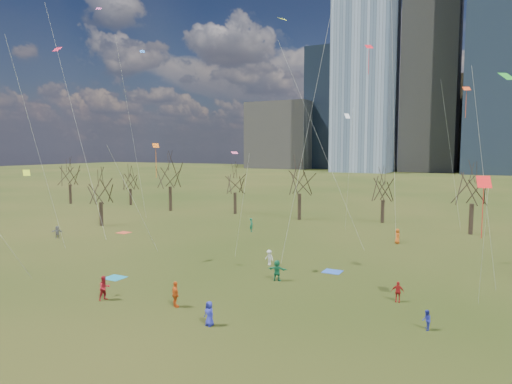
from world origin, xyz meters
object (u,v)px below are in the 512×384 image
at_px(blanket_teal, 115,278).
at_px(person_2, 104,288).
at_px(blanket_navy, 332,272).
at_px(blanket_crimson, 124,233).
at_px(person_4, 175,294).
at_px(person_0, 209,314).

bearing_deg(blanket_teal, person_2, -52.41).
xyz_separation_m(blanket_navy, person_2, (-12.33, -14.97, 0.88)).
bearing_deg(person_2, blanket_crimson, 58.73).
xyz_separation_m(blanket_teal, person_2, (3.51, -4.56, 0.88)).
bearing_deg(blanket_navy, person_4, -116.42).
height_order(person_0, person_4, person_4).
height_order(blanket_crimson, person_4, person_4).
bearing_deg(person_4, person_2, 45.23).
height_order(blanket_teal, blanket_navy, same).
height_order(blanket_navy, person_4, person_4).
bearing_deg(person_2, person_4, -59.84).
distance_m(blanket_teal, person_2, 5.82).
relative_size(person_0, person_4, 0.85).
relative_size(blanket_teal, person_2, 0.90).
xyz_separation_m(blanket_teal, person_4, (9.00, -3.38, 0.89)).
relative_size(blanket_crimson, person_2, 0.90).
bearing_deg(blanket_teal, person_4, -20.57).
xyz_separation_m(blanket_crimson, person_4, (23.25, -19.41, 0.89)).
xyz_separation_m(blanket_crimson, person_2, (17.77, -20.60, 0.88)).
xyz_separation_m(blanket_crimson, person_0, (27.17, -21.14, 0.76)).
bearing_deg(person_0, person_2, -167.22).
distance_m(blanket_teal, blanket_navy, 18.95).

